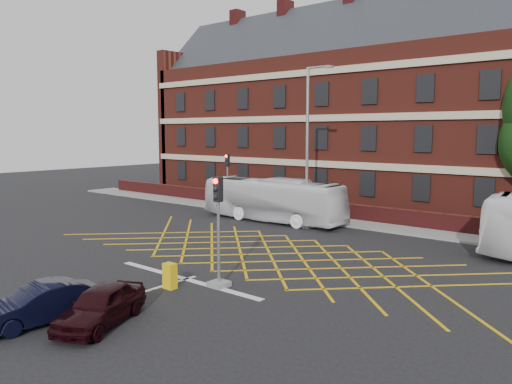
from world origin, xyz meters
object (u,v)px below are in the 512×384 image
Objects in this scene: traffic_light_near at (219,242)px; street_lamp at (308,172)px; bus_left at (272,200)px; traffic_light_far at (228,187)px; direction_signs at (225,189)px; utility_cabinet at (170,276)px; car_navy at (41,304)px; car_maroon at (101,305)px.

street_lamp is (-4.23, 12.33, 1.71)m from traffic_light_near.
traffic_light_far is (-5.66, 1.68, 0.32)m from bus_left.
direction_signs is (-7.06, 2.89, -0.07)m from bus_left.
direction_signs is 2.24× the size of utility_cabinet.
street_lamp reaches higher than traffic_light_near.
bus_left is 3.59m from street_lamp.
direction_signs is at bearing 67.11° from bus_left.
car_navy is 1.04× the size of car_maroon.
car_navy is 25.05m from direction_signs.
direction_signs reaches higher than car_navy.
car_maroon is at bearing -158.86° from bus_left.
traffic_light_far reaches higher than car_maroon.
bus_left is at bearing 175.84° from street_lamp.
street_lamp is 10.03× the size of utility_cabinet.
traffic_light_near reaches higher than bus_left.
traffic_light_far is (-12.70, 19.32, 1.14)m from car_maroon.
traffic_light_far reaches higher than utility_cabinet.
car_maroon is 3.70× the size of utility_cabinet.
car_maroon is at bearing -76.81° from street_lamp.
traffic_light_far is at bearing 126.57° from utility_cabinet.
utility_cabinet is at bearing -157.60° from bus_left.
traffic_light_near is at bearing 79.55° from car_navy.
traffic_light_far is 1.94× the size of direction_signs.
street_lamp is at bearing 102.55° from car_navy.
car_navy is 0.88× the size of traffic_light_far.
direction_signs is at bearing 139.13° from traffic_light_far.
car_maroon reaches higher than utility_cabinet.
car_navy is at bearing -167.91° from car_maroon.
car_navy is 18.95m from street_lamp.
car_maroon is 3.91m from utility_cabinet.
utility_cabinet is at bearing -77.84° from street_lamp.
bus_left is 2.86× the size of car_maroon.
traffic_light_far is at bearing 99.44° from car_maroon.
traffic_light_near is at bearing -47.30° from direction_signs.
car_maroon is 0.85× the size of traffic_light_near.
direction_signs is at bearing 132.70° from traffic_light_near.
street_lamp reaches higher than car_navy.
utility_cabinet is at bearing -52.34° from direction_signs.
direction_signs is (-10.01, 3.11, -2.10)m from street_lamp.
car_maroon is at bearing -91.59° from traffic_light_near.
street_lamp is (-2.53, 18.56, 2.85)m from car_navy.
traffic_light_far is (-11.14, 20.45, 1.14)m from car_navy.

